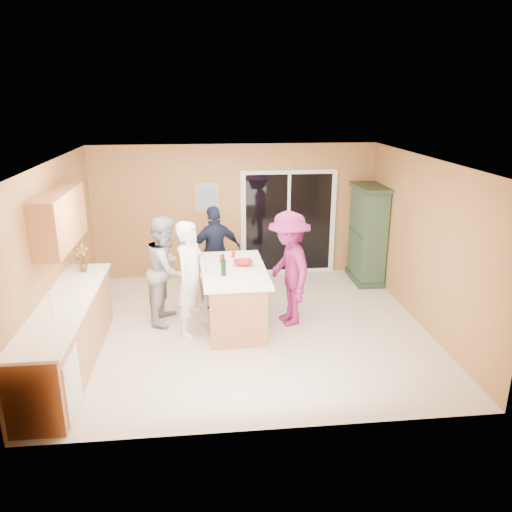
{
  "coord_description": "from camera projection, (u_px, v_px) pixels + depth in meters",
  "views": [
    {
      "loc": [
        -0.62,
        -7.05,
        3.49
      ],
      "look_at": [
        0.15,
        0.1,
        1.15
      ],
      "focal_mm": 35.0,
      "sensor_mm": 36.0,
      "label": 1
    }
  ],
  "objects": [
    {
      "name": "wall_right",
      "position": [
        424.0,
        243.0,
        7.68
      ],
      "size": [
        0.1,
        5.0,
        2.6
      ],
      "primitive_type": "cube",
      "color": "tan",
      "rests_on": "ground"
    },
    {
      "name": "sliding_door",
      "position": [
        288.0,
        223.0,
        9.92
      ],
      "size": [
        1.9,
        0.07,
        2.1
      ],
      "color": "silver",
      "rests_on": "floor"
    },
    {
      "name": "left_cabinet_run",
      "position": [
        65.0,
        341.0,
        6.42
      ],
      "size": [
        0.65,
        3.05,
        1.24
      ],
      "color": "#B16F44",
      "rests_on": "floor"
    },
    {
      "name": "white_plate",
      "position": [
        239.0,
        269.0,
        7.59
      ],
      "size": [
        0.29,
        0.29,
        0.02
      ],
      "primitive_type": "cylinder",
      "rotation": [
        0.0,
        0.0,
        0.37
      ],
      "color": "silver",
      "rests_on": "kitchen_island"
    },
    {
      "name": "wine_bottle",
      "position": [
        223.0,
        267.0,
        7.31
      ],
      "size": [
        0.08,
        0.08,
        0.33
      ],
      "rotation": [
        0.0,
        0.0,
        0.05
      ],
      "color": "black",
      "rests_on": "kitchen_island"
    },
    {
      "name": "tumbler_near",
      "position": [
        222.0,
        259.0,
        7.89
      ],
      "size": [
        0.1,
        0.1,
        0.12
      ],
      "primitive_type": "cylinder",
      "rotation": [
        0.0,
        0.0,
        0.3
      ],
      "color": "#AB1F13",
      "rests_on": "kitchen_island"
    },
    {
      "name": "tulip_vase",
      "position": [
        82.0,
        258.0,
        7.44
      ],
      "size": [
        0.25,
        0.19,
        0.44
      ],
      "primitive_type": "imported",
      "rotation": [
        0.0,
        0.0,
        0.16
      ],
      "color": "#A82D10",
      "rests_on": "left_cabinet_run"
    },
    {
      "name": "wall_back",
      "position": [
        235.0,
        211.0,
        9.77
      ],
      "size": [
        5.5,
        0.1,
        2.6
      ],
      "primitive_type": "cube",
      "color": "tan",
      "rests_on": "ground"
    },
    {
      "name": "woman_magenta",
      "position": [
        289.0,
        269.0,
        7.74
      ],
      "size": [
        0.88,
        1.28,
        1.81
      ],
      "primitive_type": "imported",
      "rotation": [
        0.0,
        0.0,
        -1.38
      ],
      "color": "#7C1B59",
      "rests_on": "floor"
    },
    {
      "name": "wall_front",
      "position": [
        269.0,
        321.0,
        5.04
      ],
      "size": [
        5.5,
        0.1,
        2.6
      ],
      "primitive_type": "cube",
      "color": "tan",
      "rests_on": "ground"
    },
    {
      "name": "tumbler_far",
      "position": [
        233.0,
        255.0,
        8.15
      ],
      "size": [
        0.08,
        0.08,
        0.09
      ],
      "primitive_type": "cylinder",
      "rotation": [
        0.0,
        0.0,
        0.4
      ],
      "color": "#AB1F13",
      "rests_on": "kitchen_island"
    },
    {
      "name": "ceiling",
      "position": [
        246.0,
        161.0,
        7.0
      ],
      "size": [
        5.5,
        5.0,
        0.1
      ],
      "primitive_type": "cube",
      "color": "white",
      "rests_on": "wall_back"
    },
    {
      "name": "floor",
      "position": [
        247.0,
        328.0,
        7.81
      ],
      "size": [
        5.5,
        5.5,
        0.0
      ],
      "primitive_type": "plane",
      "color": "beige",
      "rests_on": "ground"
    },
    {
      "name": "framed_picture",
      "position": [
        207.0,
        197.0,
        9.6
      ],
      "size": [
        0.46,
        0.04,
        0.56
      ],
      "color": "tan",
      "rests_on": "wall_back"
    },
    {
      "name": "woman_grey",
      "position": [
        167.0,
        270.0,
        7.84
      ],
      "size": [
        0.8,
        0.95,
        1.72
      ],
      "primitive_type": "imported",
      "rotation": [
        0.0,
        0.0,
        1.37
      ],
      "color": "#979799",
      "rests_on": "floor"
    },
    {
      "name": "kitchen_island",
      "position": [
        234.0,
        299.0,
        7.79
      ],
      "size": [
        1.02,
        1.82,
        0.94
      ],
      "rotation": [
        0.0,
        0.0,
        0.02
      ],
      "color": "#B16F44",
      "rests_on": "floor"
    },
    {
      "name": "serving_bowl",
      "position": [
        243.0,
        263.0,
        7.78
      ],
      "size": [
        0.34,
        0.34,
        0.07
      ],
      "primitive_type": "imported",
      "rotation": [
        0.0,
        0.0,
        0.16
      ],
      "color": "#AB1F13",
      "rests_on": "kitchen_island"
    },
    {
      "name": "wall_left",
      "position": [
        55.0,
        255.0,
        7.13
      ],
      "size": [
        0.1,
        5.0,
        2.6
      ],
      "primitive_type": "cube",
      "color": "tan",
      "rests_on": "ground"
    },
    {
      "name": "green_hutch",
      "position": [
        367.0,
        235.0,
        9.55
      ],
      "size": [
        0.54,
        1.02,
        1.87
      ],
      "color": "#223723",
      "rests_on": "floor"
    },
    {
      "name": "upper_cabinets",
      "position": [
        59.0,
        219.0,
        6.78
      ],
      "size": [
        0.35,
        1.6,
        0.75
      ],
      "primitive_type": "cube",
      "color": "#B16F44",
      "rests_on": "wall_left"
    },
    {
      "name": "woman_white",
      "position": [
        191.0,
        279.0,
        7.39
      ],
      "size": [
        0.69,
        0.77,
        1.76
      ],
      "primitive_type": "imported",
      "rotation": [
        0.0,
        0.0,
        1.02
      ],
      "color": "silver",
      "rests_on": "floor"
    },
    {
      "name": "woman_navy",
      "position": [
        216.0,
        251.0,
        8.88
      ],
      "size": [
        1.04,
        0.69,
        1.64
      ],
      "primitive_type": "imported",
      "rotation": [
        0.0,
        0.0,
        3.47
      ],
      "color": "#161F31",
      "rests_on": "floor"
    }
  ]
}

